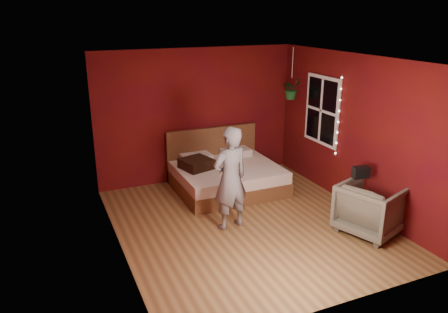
{
  "coord_description": "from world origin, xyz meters",
  "views": [
    {
      "loc": [
        -2.86,
        -5.64,
        3.26
      ],
      "look_at": [
        -0.23,
        0.4,
        1.05
      ],
      "focal_mm": 35.0,
      "sensor_mm": 36.0,
      "label": 1
    }
  ],
  "objects": [
    {
      "name": "floor",
      "position": [
        0.0,
        0.0,
        0.0
      ],
      "size": [
        4.5,
        4.5,
        0.0
      ],
      "primitive_type": "plane",
      "color": "olive",
      "rests_on": "ground"
    },
    {
      "name": "room_walls",
      "position": [
        0.0,
        0.0,
        1.68
      ],
      "size": [
        4.04,
        4.54,
        2.62
      ],
      "color": "#5C1309",
      "rests_on": "ground"
    },
    {
      "name": "window",
      "position": [
        1.97,
        0.9,
        1.5
      ],
      "size": [
        0.05,
        0.97,
        1.27
      ],
      "color": "white",
      "rests_on": "room_walls"
    },
    {
      "name": "fairy_lights",
      "position": [
        1.94,
        0.37,
        1.5
      ],
      "size": [
        0.04,
        0.04,
        1.45
      ],
      "color": "silver",
      "rests_on": "room_walls"
    },
    {
      "name": "bed",
      "position": [
        0.28,
        1.48,
        0.27
      ],
      "size": [
        1.9,
        1.61,
        1.04
      ],
      "color": "brown",
      "rests_on": "ground"
    },
    {
      "name": "person",
      "position": [
        -0.3,
        0.01,
        0.82
      ],
      "size": [
        0.66,
        0.49,
        1.64
      ],
      "primitive_type": "imported",
      "rotation": [
        0.0,
        0.0,
        3.32
      ],
      "color": "slate",
      "rests_on": "ground"
    },
    {
      "name": "armchair",
      "position": [
        1.6,
        -0.99,
        0.4
      ],
      "size": [
        1.12,
        1.1,
        0.8
      ],
      "primitive_type": "imported",
      "rotation": [
        0.0,
        0.0,
        1.92
      ],
      "color": "#5D584A",
      "rests_on": "ground"
    },
    {
      "name": "handbag",
      "position": [
        1.59,
        -0.71,
        0.89
      ],
      "size": [
        0.27,
        0.17,
        0.18
      ],
      "primitive_type": "cube",
      "rotation": [
        0.0,
        0.0,
        -0.16
      ],
      "color": "black",
      "rests_on": "armchair"
    },
    {
      "name": "throw_pillow",
      "position": [
        -0.29,
        1.53,
        0.57
      ],
      "size": [
        0.63,
        0.63,
        0.18
      ],
      "primitive_type": "cube",
      "rotation": [
        0.0,
        0.0,
        0.27
      ],
      "color": "black",
      "rests_on": "bed"
    },
    {
      "name": "hanging_plant",
      "position": [
        1.7,
        1.56,
        1.82
      ],
      "size": [
        0.43,
        0.4,
        0.99
      ],
      "color": "silver",
      "rests_on": "room_walls"
    }
  ]
}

